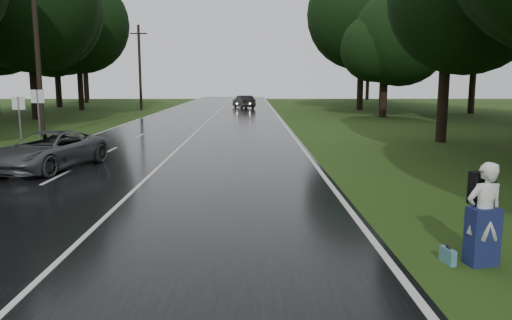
% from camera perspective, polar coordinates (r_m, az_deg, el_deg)
% --- Properties ---
extents(ground, '(160.00, 160.00, 0.00)m').
position_cam_1_polar(ground, '(9.17, -22.72, -11.78)').
color(ground, '#274314').
rests_on(ground, ground).
extents(road, '(12.00, 140.00, 0.04)m').
position_cam_1_polar(road, '(28.29, -7.48, 2.73)').
color(road, black).
rests_on(road, ground).
extents(lane_center, '(0.12, 140.00, 0.01)m').
position_cam_1_polar(lane_center, '(28.28, -7.48, 2.78)').
color(lane_center, silver).
rests_on(lane_center, road).
extents(grey_car, '(3.36, 5.23, 1.34)m').
position_cam_1_polar(grey_car, '(18.98, -22.97, 1.02)').
color(grey_car, '#484B4D').
rests_on(grey_car, road).
extents(far_car, '(2.79, 4.65, 1.45)m').
position_cam_1_polar(far_car, '(57.19, -1.44, 6.78)').
color(far_car, black).
rests_on(far_car, road).
extents(hitchhiker, '(0.73, 0.68, 1.82)m').
position_cam_1_polar(hitchhiker, '(9.36, 24.91, -6.07)').
color(hitchhiker, silver).
rests_on(hitchhiker, ground).
extents(suitcase, '(0.18, 0.40, 0.27)m').
position_cam_1_polar(suitcase, '(9.38, 21.38, -10.33)').
color(suitcase, teal).
rests_on(suitcase, ground).
extents(utility_pole_mid, '(1.80, 0.28, 10.20)m').
position_cam_1_polar(utility_pole_mid, '(30.60, -23.47, 2.49)').
color(utility_pole_mid, black).
rests_on(utility_pole_mid, ground).
extents(utility_pole_far, '(1.80, 0.28, 9.01)m').
position_cam_1_polar(utility_pole_far, '(54.92, -13.17, 5.65)').
color(utility_pole_far, black).
rests_on(utility_pole_far, ground).
extents(road_sign_a, '(0.59, 0.10, 2.45)m').
position_cam_1_polar(road_sign_a, '(25.12, -25.53, 1.04)').
color(road_sign_a, white).
rests_on(road_sign_a, ground).
extents(road_sign_b, '(0.66, 0.10, 2.73)m').
position_cam_1_polar(road_sign_b, '(26.96, -23.72, 1.67)').
color(road_sign_b, white).
rests_on(road_sign_b, ground).
extents(tree_left_e, '(9.88, 9.88, 15.43)m').
position_cam_1_polar(tree_left_e, '(44.89, -24.12, 4.35)').
color(tree_left_e, black).
rests_on(tree_left_e, ground).
extents(tree_left_f, '(10.02, 10.02, 15.66)m').
position_cam_1_polar(tree_left_f, '(57.03, -19.58, 5.48)').
color(tree_left_f, black).
rests_on(tree_left_f, ground).
extents(tree_right_d, '(8.37, 8.37, 13.07)m').
position_cam_1_polar(tree_right_d, '(27.50, 20.63, 1.99)').
color(tree_right_d, black).
rests_on(tree_right_d, ground).
extents(tree_right_e, '(7.16, 7.16, 11.18)m').
position_cam_1_polar(tree_right_e, '(45.06, 14.48, 4.87)').
color(tree_right_e, black).
rests_on(tree_right_e, ground).
extents(tree_right_f, '(11.02, 11.02, 17.22)m').
position_cam_1_polar(tree_right_f, '(55.19, 11.92, 5.71)').
color(tree_right_f, black).
rests_on(tree_right_f, ground).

